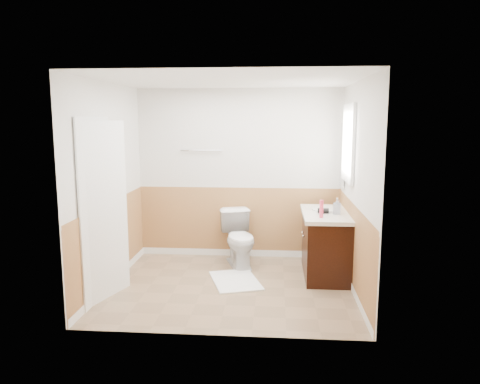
# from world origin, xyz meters

# --- Properties ---
(floor) EXTENTS (3.00, 3.00, 0.00)m
(floor) POSITION_xyz_m (0.00, 0.00, 0.00)
(floor) COLOR #8C7051
(floor) RESTS_ON ground
(ceiling) EXTENTS (3.00, 3.00, 0.00)m
(ceiling) POSITION_xyz_m (0.00, 0.00, 2.50)
(ceiling) COLOR white
(ceiling) RESTS_ON floor
(wall_back) EXTENTS (3.00, 0.00, 3.00)m
(wall_back) POSITION_xyz_m (0.00, 1.30, 1.25)
(wall_back) COLOR silver
(wall_back) RESTS_ON floor
(wall_front) EXTENTS (3.00, 0.00, 3.00)m
(wall_front) POSITION_xyz_m (0.00, -1.30, 1.25)
(wall_front) COLOR silver
(wall_front) RESTS_ON floor
(wall_left) EXTENTS (0.00, 3.00, 3.00)m
(wall_left) POSITION_xyz_m (-1.50, 0.00, 1.25)
(wall_left) COLOR silver
(wall_left) RESTS_ON floor
(wall_right) EXTENTS (0.00, 3.00, 3.00)m
(wall_right) POSITION_xyz_m (1.50, 0.00, 1.25)
(wall_right) COLOR silver
(wall_right) RESTS_ON floor
(wainscot_back) EXTENTS (3.00, 0.00, 3.00)m
(wainscot_back) POSITION_xyz_m (0.00, 1.29, 0.50)
(wainscot_back) COLOR #BE814C
(wainscot_back) RESTS_ON floor
(wainscot_front) EXTENTS (3.00, 0.00, 3.00)m
(wainscot_front) POSITION_xyz_m (0.00, -1.29, 0.50)
(wainscot_front) COLOR #BE814C
(wainscot_front) RESTS_ON floor
(wainscot_left) EXTENTS (0.00, 2.60, 2.60)m
(wainscot_left) POSITION_xyz_m (-1.49, 0.00, 0.50)
(wainscot_left) COLOR #BE814C
(wainscot_left) RESTS_ON floor
(wainscot_right) EXTENTS (0.00, 2.60, 2.60)m
(wainscot_right) POSITION_xyz_m (1.49, 0.00, 0.50)
(wainscot_right) COLOR #BE814C
(wainscot_right) RESTS_ON floor
(toilet) EXTENTS (0.64, 0.85, 0.77)m
(toilet) POSITION_xyz_m (0.05, 0.84, 0.39)
(toilet) COLOR white
(toilet) RESTS_ON floor
(bath_mat) EXTENTS (0.77, 0.93, 0.02)m
(bath_mat) POSITION_xyz_m (0.05, 0.18, 0.01)
(bath_mat) COLOR white
(bath_mat) RESTS_ON floor
(vanity_cabinet) EXTENTS (0.55, 1.10, 0.80)m
(vanity_cabinet) POSITION_xyz_m (1.21, 0.53, 0.40)
(vanity_cabinet) COLOR black
(vanity_cabinet) RESTS_ON floor
(vanity_knob_left) EXTENTS (0.03, 0.03, 0.03)m
(vanity_knob_left) POSITION_xyz_m (0.91, 0.43, 0.55)
(vanity_knob_left) COLOR silver
(vanity_knob_left) RESTS_ON vanity_cabinet
(vanity_knob_right) EXTENTS (0.03, 0.03, 0.03)m
(vanity_knob_right) POSITION_xyz_m (0.91, 0.63, 0.55)
(vanity_knob_right) COLOR #B5B4BB
(vanity_knob_right) RESTS_ON vanity_cabinet
(countertop) EXTENTS (0.60, 1.15, 0.05)m
(countertop) POSITION_xyz_m (1.20, 0.53, 0.83)
(countertop) COLOR silver
(countertop) RESTS_ON vanity_cabinet
(sink_basin) EXTENTS (0.36, 0.36, 0.02)m
(sink_basin) POSITION_xyz_m (1.21, 0.68, 0.86)
(sink_basin) COLOR white
(sink_basin) RESTS_ON countertop
(faucet) EXTENTS (0.02, 0.02, 0.14)m
(faucet) POSITION_xyz_m (1.39, 0.68, 0.92)
(faucet) COLOR white
(faucet) RESTS_ON countertop
(lotion_bottle) EXTENTS (0.05, 0.05, 0.22)m
(lotion_bottle) POSITION_xyz_m (1.11, 0.20, 0.96)
(lotion_bottle) COLOR #EA3C5D
(lotion_bottle) RESTS_ON countertop
(soap_dispenser) EXTENTS (0.11, 0.11, 0.21)m
(soap_dispenser) POSITION_xyz_m (1.33, 0.43, 0.95)
(soap_dispenser) COLOR #9499A7
(soap_dispenser) RESTS_ON countertop
(hair_dryer_body) EXTENTS (0.14, 0.07, 0.07)m
(hair_dryer_body) POSITION_xyz_m (1.16, 0.46, 0.89)
(hair_dryer_body) COLOR black
(hair_dryer_body) RESTS_ON countertop
(hair_dryer_handle) EXTENTS (0.03, 0.03, 0.07)m
(hair_dryer_handle) POSITION_xyz_m (1.13, 0.40, 0.86)
(hair_dryer_handle) COLOR black
(hair_dryer_handle) RESTS_ON countertop
(mirror_panel) EXTENTS (0.02, 0.35, 0.90)m
(mirror_panel) POSITION_xyz_m (1.48, 1.10, 1.55)
(mirror_panel) COLOR silver
(mirror_panel) RESTS_ON wall_right
(window_frame) EXTENTS (0.04, 0.80, 1.00)m
(window_frame) POSITION_xyz_m (1.47, 0.59, 1.75)
(window_frame) COLOR white
(window_frame) RESTS_ON wall_right
(window_glass) EXTENTS (0.01, 0.70, 0.90)m
(window_glass) POSITION_xyz_m (1.49, 0.59, 1.75)
(window_glass) COLOR white
(window_glass) RESTS_ON wall_right
(door) EXTENTS (0.29, 0.78, 2.04)m
(door) POSITION_xyz_m (-1.40, -0.45, 1.02)
(door) COLOR white
(door) RESTS_ON wall_left
(door_frame) EXTENTS (0.02, 0.92, 2.10)m
(door_frame) POSITION_xyz_m (-1.48, -0.45, 1.03)
(door_frame) COLOR white
(door_frame) RESTS_ON wall_left
(door_knob) EXTENTS (0.06, 0.06, 0.06)m
(door_knob) POSITION_xyz_m (-1.34, -0.12, 0.95)
(door_knob) COLOR silver
(door_knob) RESTS_ON door
(towel_bar) EXTENTS (0.62, 0.02, 0.02)m
(towel_bar) POSITION_xyz_m (-0.55, 1.25, 1.60)
(towel_bar) COLOR silver
(towel_bar) RESTS_ON wall_back
(tp_holder_bar) EXTENTS (0.14, 0.02, 0.02)m
(tp_holder_bar) POSITION_xyz_m (-0.10, 1.23, 0.70)
(tp_holder_bar) COLOR silver
(tp_holder_bar) RESTS_ON wall_back
(tp_roll) EXTENTS (0.10, 0.11, 0.11)m
(tp_roll) POSITION_xyz_m (-0.10, 1.23, 0.70)
(tp_roll) COLOR white
(tp_roll) RESTS_ON tp_holder_bar
(tp_sheet) EXTENTS (0.10, 0.01, 0.16)m
(tp_sheet) POSITION_xyz_m (-0.10, 1.23, 0.59)
(tp_sheet) COLOR white
(tp_sheet) RESTS_ON tp_roll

